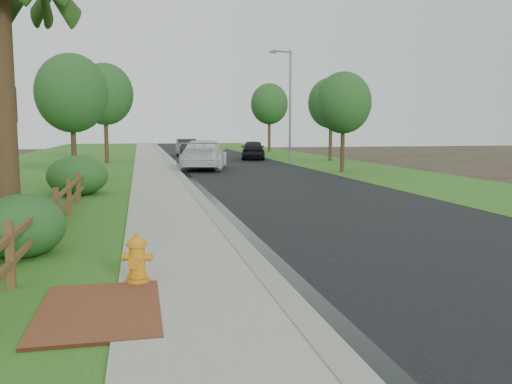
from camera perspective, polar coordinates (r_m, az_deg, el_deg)
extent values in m
plane|color=#33261B|center=(8.84, -1.07, -9.78)|extent=(120.00, 120.00, 0.00)
cube|color=black|center=(43.84, -3.95, 3.49)|extent=(8.00, 90.00, 0.02)
cube|color=gray|center=(43.44, -9.46, 3.45)|extent=(0.40, 90.00, 0.12)
cube|color=black|center=(43.46, -8.99, 3.40)|extent=(0.50, 90.00, 0.00)
cube|color=gray|center=(43.40, -11.17, 3.39)|extent=(2.20, 90.00, 0.10)
cube|color=#285D1A|center=(43.41, -13.68, 3.30)|extent=(1.60, 90.00, 0.06)
cube|color=#285D1A|center=(43.86, -20.50, 3.09)|extent=(9.00, 90.00, 0.04)
cube|color=#285D1A|center=(45.33, 4.73, 3.60)|extent=(6.00, 90.00, 0.04)
cube|color=brown|center=(7.75, -16.13, -12.05)|extent=(1.60, 2.40, 0.11)
cube|color=#4F301A|center=(9.16, -24.45, -6.26)|extent=(0.12, 0.12, 1.10)
cube|color=#4F301A|center=(11.47, -21.92, -3.61)|extent=(0.12, 0.12, 1.10)
cube|color=#4F301A|center=(13.81, -20.25, -1.84)|extent=(0.12, 0.12, 1.10)
cube|color=#4F301A|center=(16.16, -19.06, -0.59)|extent=(0.12, 0.12, 1.10)
cube|color=#4F301A|center=(18.53, -18.18, 0.34)|extent=(0.12, 0.12, 1.10)
cube|color=#4F301A|center=(20.91, -17.50, 1.06)|extent=(0.12, 0.12, 1.10)
cube|color=#4F301A|center=(23.29, -16.96, 1.64)|extent=(0.12, 0.12, 1.10)
cube|color=#4F301A|center=(10.33, -23.01, -5.33)|extent=(0.08, 2.35, 0.10)
cube|color=#4F301A|center=(10.25, -23.12, -3.14)|extent=(0.08, 2.35, 0.10)
cube|color=#4F301A|center=(12.65, -20.98, -3.09)|extent=(0.08, 2.35, 0.10)
cube|color=#4F301A|center=(12.59, -21.06, -1.30)|extent=(0.08, 2.35, 0.10)
cube|color=#4F301A|center=(15.00, -19.59, -1.55)|extent=(0.08, 2.35, 0.10)
cube|color=#4F301A|center=(14.95, -19.65, -0.03)|extent=(0.08, 2.35, 0.10)
cube|color=#4F301A|center=(17.36, -18.58, -0.42)|extent=(0.08, 2.35, 0.10)
cube|color=#4F301A|center=(17.31, -18.63, 0.89)|extent=(0.08, 2.35, 0.10)
cube|color=#4F301A|center=(19.73, -17.81, 0.43)|extent=(0.08, 2.35, 0.10)
cube|color=#4F301A|center=(19.69, -17.86, 1.59)|extent=(0.08, 2.35, 0.10)
cube|color=#4F301A|center=(22.11, -17.21, 1.11)|extent=(0.08, 2.35, 0.10)
cube|color=#4F301A|center=(22.07, -17.25, 2.14)|extent=(0.08, 2.35, 0.10)
cylinder|color=#332715|center=(12.12, -25.11, 7.23)|extent=(0.52, 0.52, 5.50)
cylinder|color=orange|center=(8.86, -12.34, -9.02)|extent=(0.37, 0.37, 0.06)
cylinder|color=orange|center=(8.78, -12.39, -7.19)|extent=(0.25, 0.25, 0.56)
cylinder|color=orange|center=(8.84, -12.35, -8.54)|extent=(0.30, 0.30, 0.05)
cylinder|color=orange|center=(8.72, -12.43, -5.40)|extent=(0.33, 0.33, 0.05)
ellipsoid|color=orange|center=(8.72, -12.44, -5.26)|extent=(0.27, 0.27, 0.20)
cylinder|color=orange|center=(8.69, -12.46, -4.43)|extent=(0.06, 0.06, 0.08)
cylinder|color=orange|center=(8.63, -12.67, -7.23)|extent=(0.19, 0.17, 0.16)
cylinder|color=orange|center=(8.82, -13.56, -6.66)|extent=(0.17, 0.16, 0.13)
cylinder|color=orange|center=(8.72, -11.23, -6.75)|extent=(0.17, 0.16, 0.13)
imported|color=silver|center=(32.86, -5.48, 3.93)|extent=(3.72, 6.47, 1.77)
imported|color=black|center=(43.17, -0.33, 4.49)|extent=(2.63, 4.79, 1.54)
imported|color=black|center=(47.66, -7.28, 4.64)|extent=(1.69, 4.64, 1.52)
cylinder|color=slate|center=(38.72, 3.61, 8.90)|extent=(0.16, 0.16, 7.92)
cube|color=slate|center=(38.62, 2.80, 14.55)|extent=(1.51, 0.69, 0.11)
cube|color=slate|center=(38.14, 1.82, 14.52)|extent=(0.52, 0.36, 0.16)
ellipsoid|color=brown|center=(15.75, -23.00, -1.60)|extent=(1.18, 0.92, 0.75)
ellipsoid|color=#1C4E21|center=(11.47, -23.45, -3.31)|extent=(1.77, 1.77, 1.24)
ellipsoid|color=#1C4E21|center=(21.10, -18.29, 1.64)|extent=(2.62, 2.62, 1.51)
cylinder|color=#332715|center=(27.37, -18.65, 4.95)|extent=(0.25, 0.25, 3.62)
ellipsoid|color=#1C4E21|center=(27.40, -18.84, 9.82)|extent=(3.39, 3.39, 3.73)
cylinder|color=#332715|center=(30.90, 9.11, 5.19)|extent=(0.23, 0.23, 3.42)
ellipsoid|color=#1C4E21|center=(30.92, 9.18, 9.27)|extent=(3.12, 3.12, 3.44)
cylinder|color=#332715|center=(39.76, -15.50, 5.97)|extent=(0.29, 0.29, 4.25)
ellipsoid|color=#1C4E21|center=(39.83, -15.62, 9.90)|extent=(3.92, 3.92, 4.31)
cylinder|color=#332715|center=(41.24, 7.86, 5.87)|extent=(0.26, 0.26, 3.81)
ellipsoid|color=#1C4E21|center=(41.28, 7.91, 9.27)|extent=(3.45, 3.45, 3.80)
cylinder|color=#332715|center=(56.24, 1.41, 6.42)|extent=(0.30, 0.30, 4.33)
ellipsoid|color=#1C4E21|center=(56.29, 1.41, 9.26)|extent=(3.83, 3.83, 4.21)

